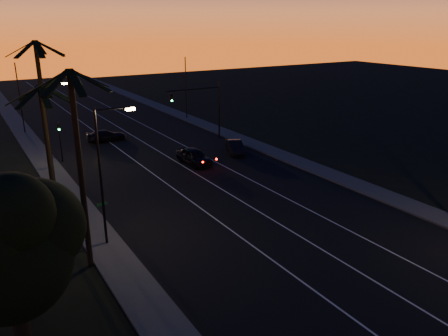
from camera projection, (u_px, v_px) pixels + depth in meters
road at (188, 173)px, 41.97m from camera, size 20.00×170.00×0.01m
sidewalk_left at (68, 195)px, 36.40m from camera, size 2.40×170.00×0.16m
sidewalk_right at (280, 154)px, 47.48m from camera, size 2.40×170.00×0.16m
lane_stripe_left at (159, 178)px, 40.48m from camera, size 0.12×160.00×0.01m
lane_stripe_mid at (193, 172)px, 42.21m from camera, size 0.12×160.00×0.01m
lane_stripe_right at (223, 166)px, 43.94m from camera, size 0.12×160.00×0.01m
bushy_tree at (11, 244)px, 18.24m from camera, size 6.30×5.30×8.30m
palm_near at (78, 152)px, 23.78m from camera, size 4.25×4.16×11.53m
palm_mid at (47, 143)px, 28.59m from camera, size 4.25×4.16×10.03m
palm_far at (44, 107)px, 33.50m from camera, size 4.25×4.16×12.53m
streetlight_left_near at (105, 167)px, 26.89m from camera, size 2.55×0.26×9.00m
streetlight_left_far at (48, 118)px, 41.53m from camera, size 2.55×0.26×8.50m
street_sign at (103, 215)px, 28.82m from camera, size 0.70×0.06×2.60m
signal_mast at (202, 101)px, 52.05m from camera, size 7.10×0.41×7.00m
signal_post at (59, 134)px, 44.41m from camera, size 0.28×0.37×4.20m
far_pole_left at (20, 99)px, 55.29m from camera, size 0.14×0.14×9.00m
far_pole_right at (186, 89)px, 63.76m from camera, size 0.14×0.14×9.00m
lead_car at (194, 156)px, 44.31m from camera, size 2.30×5.40×1.61m
right_car at (235, 147)px, 47.96m from camera, size 2.87×4.48×1.39m
cross_car at (106, 136)px, 52.78m from camera, size 4.79×2.04×1.38m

